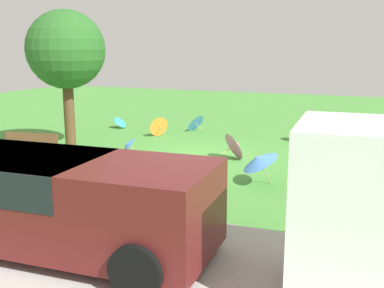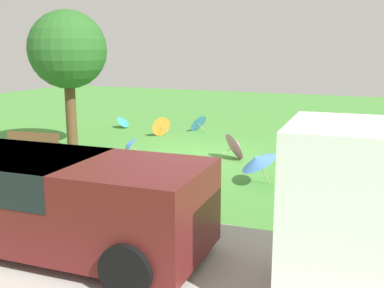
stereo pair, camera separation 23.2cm
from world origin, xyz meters
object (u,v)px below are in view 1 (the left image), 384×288
at_px(van_dark, 62,196).
at_px(parasol_yellow_1, 374,153).
at_px(parasol_pink_0, 236,145).
at_px(parasol_teal_0, 181,165).
at_px(parasol_yellow_0, 301,132).
at_px(park_bench, 35,147).
at_px(parasol_teal_1, 335,138).
at_px(parasol_teal_3, 121,122).
at_px(parasol_blue_1, 259,160).
at_px(parasol_blue_2, 195,122).
at_px(parasol_orange_1, 158,126).
at_px(parasol_blue_0, 128,145).
at_px(shade_tree, 66,51).
at_px(parasol_teal_2, 96,158).

relative_size(van_dark, parasol_yellow_1, 6.19).
xyz_separation_m(parasol_pink_0, parasol_teal_0, (0.53, 2.79, 0.00)).
xyz_separation_m(van_dark, parasol_yellow_0, (-2.05, -10.45, -0.58)).
relative_size(park_bench, parasol_teal_1, 1.73).
distance_m(parasol_teal_1, parasol_teal_3, 8.41).
relative_size(parasol_blue_1, parasol_blue_2, 1.36).
relative_size(park_bench, parasol_pink_0, 1.68).
xyz_separation_m(parasol_blue_2, parasol_teal_3, (3.00, 0.55, -0.08)).
relative_size(van_dark, parasol_orange_1, 5.96).
relative_size(parasol_teal_1, parasol_blue_2, 1.07).
bearing_deg(parasol_pink_0, parasol_teal_0, 79.18).
bearing_deg(parasol_teal_3, parasol_orange_1, 156.60).
xyz_separation_m(parasol_yellow_0, parasol_teal_1, (-1.21, 0.86, 0.03)).
height_order(parasol_teal_0, parasol_blue_0, parasol_teal_0).
relative_size(parasol_blue_2, parasol_teal_3, 1.51).
bearing_deg(parasol_teal_1, parasol_blue_1, 75.14).
xyz_separation_m(parasol_yellow_0, parasol_blue_0, (4.60, 4.01, -0.04)).
xyz_separation_m(parasol_yellow_0, parasol_blue_1, (0.06, 5.66, 0.28)).
bearing_deg(parasol_yellow_1, parasol_teal_0, 40.22).
distance_m(parasol_blue_1, parasol_teal_1, 4.97).
height_order(park_bench, parasol_teal_0, park_bench).
height_order(shade_tree, parasol_teal_0, shade_tree).
xyz_separation_m(van_dark, parasol_blue_0, (2.55, -6.44, -0.62)).
relative_size(park_bench, parasol_teal_2, 1.76).
bearing_deg(parasol_blue_1, parasol_yellow_1, -128.69).
bearing_deg(parasol_teal_1, parasol_teal_2, 43.79).
bearing_deg(parasol_orange_1, van_dark, 107.54).
bearing_deg(parasol_teal_1, parasol_teal_3, -5.08).
relative_size(van_dark, parasol_yellow_0, 6.34).
relative_size(parasol_yellow_0, parasol_teal_2, 0.78).
height_order(park_bench, parasol_blue_0, park_bench).
bearing_deg(shade_tree, park_bench, 94.98).
xyz_separation_m(parasol_yellow_0, parasol_blue_2, (4.17, -0.43, 0.02)).
relative_size(park_bench, parasol_blue_2, 1.85).
xyz_separation_m(shade_tree, parasol_blue_1, (-6.51, 1.47, -2.51)).
height_order(shade_tree, parasol_blue_0, shade_tree).
bearing_deg(parasol_orange_1, shade_tree, 63.75).
bearing_deg(parasol_teal_3, parasol_pink_0, 150.80).
height_order(shade_tree, parasol_teal_3, shade_tree).
distance_m(parasol_yellow_1, parasol_teal_2, 7.63).
bearing_deg(parasol_yellow_0, parasol_yellow_1, 133.71).
bearing_deg(parasol_pink_0, parasol_orange_1, -32.30).
bearing_deg(shade_tree, parasol_blue_0, -174.72).
height_order(van_dark, parasol_teal_1, van_dark).
distance_m(parasol_pink_0, parasol_teal_1, 3.58).
bearing_deg(parasol_blue_2, parasol_teal_2, 88.84).
height_order(park_bench, parasol_teal_1, park_bench).
bearing_deg(parasol_orange_1, parasol_pink_0, 147.70).
bearing_deg(parasol_blue_0, shade_tree, 5.28).
xyz_separation_m(shade_tree, parasol_teal_0, (-4.72, 1.98, -2.69)).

